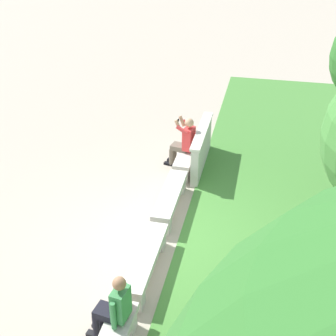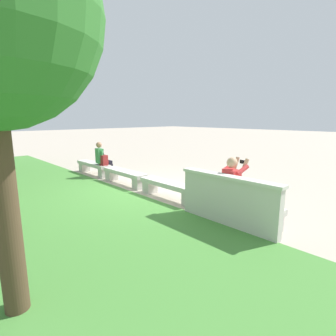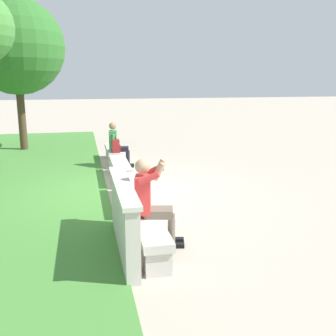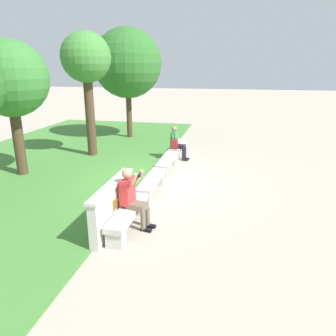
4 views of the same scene
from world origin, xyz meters
TOP-DOWN VIEW (x-y plane):
  - ground_plane at (0.00, 0.00)m, footprint 80.00×80.00m
  - bench_main at (-3.08, 0.00)m, footprint 1.90×0.40m
  - bench_near at (-1.03, 0.00)m, footprint 1.90×0.40m
  - bench_mid at (1.03, 0.00)m, footprint 1.90×0.40m
  - bench_far at (3.08, 0.00)m, footprint 1.90×0.40m
  - backrest_wall_with_plaque at (-3.08, 0.34)m, footprint 2.18×0.24m
  - person_photographer at (-2.97, -0.08)m, footprint 0.52×0.77m
  - person_distant at (2.49, -0.07)m, footprint 0.48×0.71m
  - backpack at (2.32, -0.02)m, footprint 0.28×0.24m
  - tree_left_background at (5.86, 2.87)m, footprint 3.16×3.16m

SIDE VIEW (x-z plane):
  - ground_plane at x=0.00m, z-range 0.00..0.00m
  - bench_main at x=-3.08m, z-range 0.07..0.52m
  - bench_near at x=-1.03m, z-range 0.07..0.52m
  - bench_mid at x=1.03m, z-range 0.07..0.52m
  - bench_far at x=3.08m, z-range 0.07..0.52m
  - backrest_wall_with_plaque at x=-3.08m, z-range 0.01..1.02m
  - backpack at x=2.32m, z-range 0.41..0.84m
  - person_distant at x=2.49m, z-range 0.04..1.30m
  - person_photographer at x=-2.97m, z-range 0.08..1.40m
  - tree_left_background at x=5.86m, z-range 0.93..5.99m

